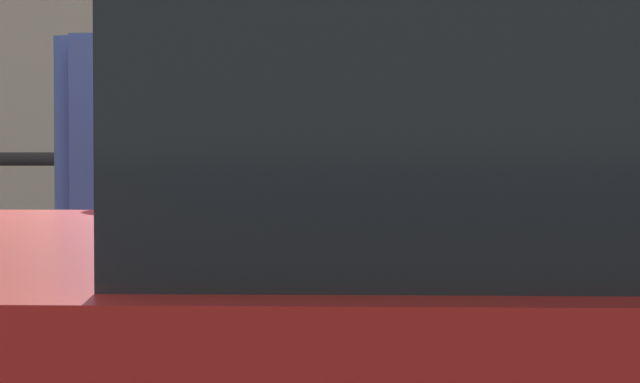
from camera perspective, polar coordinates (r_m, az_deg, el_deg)
The scene contains 4 objects.
parking_meter at distance 3.74m, azimuth 2.74°, elevation 1.52°, with size 0.18×0.19×1.51m.
pedestrian_at_meter at distance 3.88m, azimuth -6.25°, elevation -1.09°, with size 0.68×0.51×1.64m.
background_railing at distance 6.44m, azimuth 2.76°, elevation -1.22°, with size 24.06×0.06×1.08m.
backdrop_wall at distance 8.88m, azimuth 2.46°, elevation 6.75°, with size 32.00×0.50×3.99m, color gray.
Camera 1 is at (-0.13, -3.46, 1.28)m, focal length 81.54 mm.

